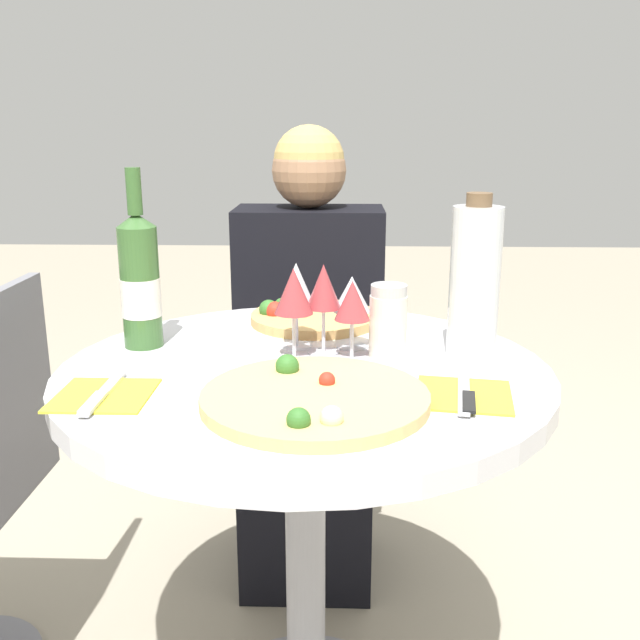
# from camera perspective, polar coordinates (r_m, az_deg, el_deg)

# --- Properties ---
(dining_table) EXTENTS (0.88, 0.88, 0.78)m
(dining_table) POSITION_cam_1_polar(r_m,az_deg,el_deg) (1.34, -1.22, -10.10)
(dining_table) COLOR gray
(dining_table) RESTS_ON ground_plane
(chair_behind_diner) EXTENTS (0.38, 0.38, 0.88)m
(chair_behind_diner) POSITION_cam_1_polar(r_m,az_deg,el_deg) (2.10, -0.74, -5.77)
(chair_behind_diner) COLOR slate
(chair_behind_diner) RESTS_ON ground_plane
(seated_diner) EXTENTS (0.40, 0.45, 1.20)m
(seated_diner) POSITION_cam_1_polar(r_m,az_deg,el_deg) (1.94, -0.93, -4.52)
(seated_diner) COLOR black
(seated_diner) RESTS_ON ground_plane
(pizza_large) EXTENTS (0.36, 0.36, 0.05)m
(pizza_large) POSITION_cam_1_polar(r_m,az_deg,el_deg) (1.11, -0.46, -6.24)
(pizza_large) COLOR #DBB26B
(pizza_large) RESTS_ON dining_table
(pizza_small_far) EXTENTS (0.28, 0.28, 0.05)m
(pizza_small_far) POSITION_cam_1_polar(r_m,az_deg,el_deg) (1.56, -0.73, 0.25)
(pizza_small_far) COLOR tan
(pizza_small_far) RESTS_ON dining_table
(wine_bottle) EXTENTS (0.08, 0.08, 0.34)m
(wine_bottle) POSITION_cam_1_polar(r_m,az_deg,el_deg) (1.41, -14.20, 3.02)
(wine_bottle) COLOR #38602D
(wine_bottle) RESTS_ON dining_table
(tall_carafe) EXTENTS (0.09, 0.09, 0.30)m
(tall_carafe) POSITION_cam_1_polar(r_m,az_deg,el_deg) (1.34, 12.26, 3.09)
(tall_carafe) COLOR silver
(tall_carafe) RESTS_ON dining_table
(sugar_shaker) EXTENTS (0.07, 0.07, 0.14)m
(sugar_shaker) POSITION_cam_1_polar(r_m,az_deg,el_deg) (1.32, 5.48, -0.12)
(sugar_shaker) COLOR silver
(sugar_shaker) RESTS_ON dining_table
(wine_glass_back_right) EXTENTS (0.07, 0.07, 0.14)m
(wine_glass_back_right) POSITION_cam_1_polar(r_m,az_deg,el_deg) (1.36, 2.56, 1.96)
(wine_glass_back_right) COLOR silver
(wine_glass_back_right) RESTS_ON dining_table
(wine_glass_front_left) EXTENTS (0.07, 0.07, 0.17)m
(wine_glass_front_left) POSITION_cam_1_polar(r_m,az_deg,el_deg) (1.29, -2.12, 2.17)
(wine_glass_front_left) COLOR silver
(wine_glass_front_left) RESTS_ON dining_table
(wine_glass_back_left) EXTENTS (0.07, 0.07, 0.17)m
(wine_glass_back_left) POSITION_cam_1_polar(r_m,az_deg,el_deg) (1.36, -1.91, 2.75)
(wine_glass_back_left) COLOR silver
(wine_glass_back_left) RESTS_ON dining_table
(wine_glass_center) EXTENTS (0.07, 0.07, 0.17)m
(wine_glass_center) POSITION_cam_1_polar(r_m,az_deg,el_deg) (1.32, 0.29, 2.51)
(wine_glass_center) COLOR silver
(wine_glass_center) RESTS_ON dining_table
(wine_glass_front_right) EXTENTS (0.07, 0.07, 0.15)m
(wine_glass_front_right) POSITION_cam_1_polar(r_m,az_deg,el_deg) (1.29, 2.60, 1.40)
(wine_glass_front_right) COLOR silver
(wine_glass_front_right) RESTS_ON dining_table
(place_setting_left) EXTENTS (0.15, 0.19, 0.01)m
(place_setting_left) POSITION_cam_1_polar(r_m,az_deg,el_deg) (1.19, -16.97, -5.78)
(place_setting_left) COLOR yellow
(place_setting_left) RESTS_ON dining_table
(place_setting_right) EXTENTS (0.17, 0.19, 0.01)m
(place_setting_right) POSITION_cam_1_polar(r_m,az_deg,el_deg) (1.16, 11.45, -5.89)
(place_setting_right) COLOR yellow
(place_setting_right) RESTS_ON dining_table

